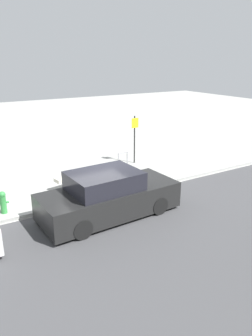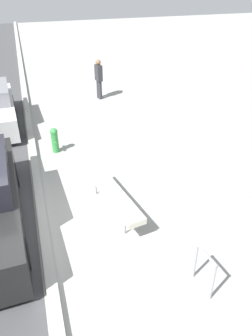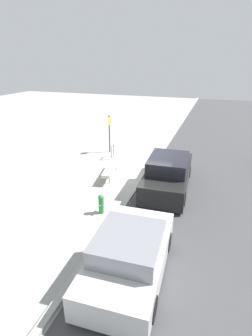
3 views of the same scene
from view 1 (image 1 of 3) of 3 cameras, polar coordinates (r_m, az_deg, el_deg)
name	(u,v)px [view 1 (image 1 of 3)]	position (r m, az deg, el deg)	size (l,w,h in m)	color
ground_plane	(99,200)	(11.99, -4.66, -5.50)	(60.00, 60.00, 0.00)	#9E9E99
road_strip	(197,276)	(8.30, 12.33, -17.96)	(60.00, 10.00, 0.01)	#424244
curb	(99,198)	(11.96, -4.67, -5.21)	(60.00, 0.20, 0.13)	#A8A8A3
bench	(81,175)	(13.16, -7.82, -1.18)	(2.27, 0.78, 0.54)	gray
bike_rack	(123,159)	(14.96, -0.53, 1.60)	(0.55, 0.11, 0.83)	#99999E
sign_post	(135,135)	(15.71, 1.51, 5.76)	(0.36, 0.08, 2.30)	black
fire_hydrant	(3,202)	(11.54, -20.64, -5.51)	(0.36, 0.22, 0.77)	#338C3F
parked_car_near	(108,196)	(10.53, -3.08, -4.94)	(4.58, 1.99, 1.53)	black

